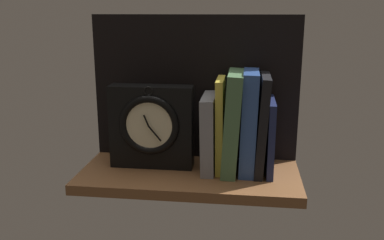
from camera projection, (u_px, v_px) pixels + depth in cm
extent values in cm
cube|color=brown|center=(189.00, 176.00, 107.00)|extent=(54.84, 25.01, 2.50)
cube|color=black|center=(195.00, 88.00, 113.21)|extent=(54.84, 1.20, 38.31)
cube|color=gray|center=(209.00, 133.00, 106.57)|extent=(3.59, 14.88, 18.96)
cube|color=gold|center=(220.00, 125.00, 105.67)|extent=(2.13, 12.15, 23.29)
cube|color=#476B44|center=(233.00, 122.00, 105.09)|extent=(4.85, 16.62, 25.04)
cube|color=#2D4C8E|center=(249.00, 122.00, 104.56)|extent=(4.24, 14.18, 25.26)
cube|color=black|center=(262.00, 124.00, 104.28)|extent=(3.28, 15.03, 24.36)
cube|color=#192147|center=(270.00, 136.00, 104.78)|extent=(1.61, 14.59, 18.32)
cube|color=black|center=(152.00, 127.00, 107.97)|extent=(21.15, 5.62, 21.15)
torus|color=black|center=(149.00, 126.00, 104.60)|extent=(15.24, 1.87, 15.24)
cylinder|color=beige|center=(149.00, 126.00, 104.60)|extent=(12.30, 0.60, 12.30)
cube|color=black|center=(146.00, 121.00, 103.84)|extent=(1.39, 0.30, 2.91)
cube|color=black|center=(155.00, 134.00, 104.41)|extent=(3.29, 0.30, 3.91)
torus|color=black|center=(148.00, 91.00, 102.79)|extent=(2.44, 0.44, 2.44)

